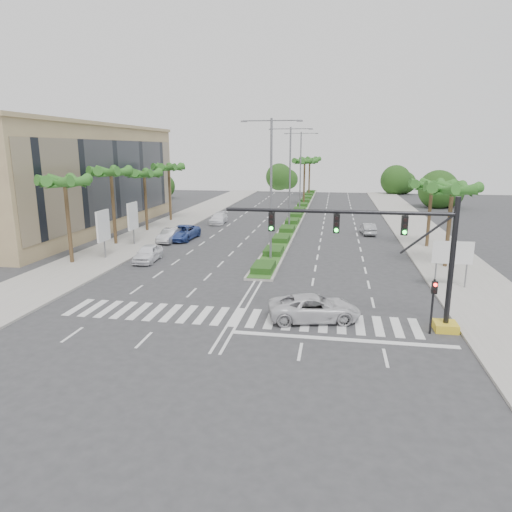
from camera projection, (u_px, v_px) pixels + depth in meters
The scene contains 28 objects.
ground at pixel (237, 317), 26.51m from camera, with size 160.00×160.00×0.00m, color #333335.
footpath_right at pixel (438, 251), 43.14m from camera, with size 6.00×120.00×0.15m, color gray.
footpath_left at pixel (136, 241), 48.20m from camera, with size 6.00×120.00×0.15m, color gray.
median at pixel (299, 212), 69.64m from camera, with size 2.20×75.00×0.20m, color gray.
median_grass at pixel (299, 211), 69.61m from camera, with size 1.80×75.00×0.04m, color #29561D.
building at pixel (69, 179), 54.39m from camera, with size 12.00×36.00×12.00m, color tan.
signal_gantry at pixel (407, 267), 24.17m from camera, with size 12.60×1.20×7.20m.
pedestrian_signal at pixel (433, 297), 23.62m from camera, with size 0.28×0.36×3.00m.
direction_sign at pixel (453, 255), 31.36m from camera, with size 2.70×0.11×3.40m.
billboard_near at pixel (103, 226), 39.75m from camera, with size 0.18×2.10×4.35m.
billboard_far at pixel (133, 216), 45.50m from camera, with size 0.18×2.10×4.35m.
palm_left_near at pixel (65, 185), 37.31m from camera, with size 4.57×4.68×7.55m.
palm_left_mid at pixel (111, 175), 44.89m from camera, with size 4.57×4.68×7.95m.
palm_left_far at pixel (144, 176), 52.70m from camera, with size 4.57×4.68×7.35m.
palm_left_end at pixel (169, 169), 60.28m from camera, with size 4.57×4.68×7.75m.
palm_right_near at pixel (452, 192), 36.09m from camera, with size 4.57×4.68×7.05m.
palm_right_far at pixel (432, 188), 43.83m from camera, with size 4.57×4.68×6.75m.
palm_median_a at pixel (305, 163), 77.60m from camera, with size 4.57×4.68×8.05m.
palm_median_b at pixel (310, 161), 91.99m from camera, with size 4.57×4.68×8.05m.
streetlight_near at pixel (271, 182), 38.37m from camera, with size 5.10×0.25×12.00m.
streetlight_mid at pixel (290, 173), 53.71m from camera, with size 5.10×0.25×12.00m.
streetlight_far at pixel (300, 167), 69.06m from camera, with size 5.10×0.25×12.00m.
car_parked_a at pixel (148, 253), 39.47m from camera, with size 1.70×4.22×1.44m, color white.
car_parked_b at pixel (170, 235), 47.73m from camera, with size 1.47×4.21×1.39m, color silver.
car_parked_c at pixel (182, 233), 48.99m from camera, with size 2.53×5.48×1.52m, color #314995.
car_parked_d at pixel (219, 218), 59.58m from camera, with size 1.88×4.64×1.35m, color white.
car_crossing at pixel (314, 308), 25.93m from camera, with size 2.41×5.23×1.45m, color silver.
car_right at pixel (368, 229), 52.04m from camera, with size 1.38×3.96×1.30m, color #A2A3A6.
Camera 1 is at (5.38, -24.42, 9.55)m, focal length 32.00 mm.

